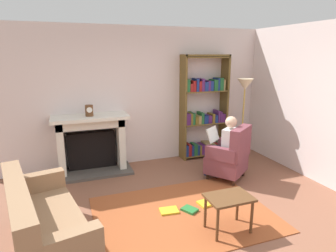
{
  "coord_description": "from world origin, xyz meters",
  "views": [
    {
      "loc": [
        -1.43,
        -2.98,
        2.16
      ],
      "look_at": [
        0.1,
        1.2,
        1.05
      ],
      "focal_mm": 30.59,
      "sensor_mm": 36.0,
      "label": 1
    }
  ],
  "objects_px": {
    "fireplace": "(91,142)",
    "seated_reader": "(224,144)",
    "bookshelf": "(204,110)",
    "armchair_reading": "(230,156)",
    "side_table": "(229,202)",
    "floor_lamp": "(245,92)",
    "sofa_floral": "(43,226)",
    "mantel_clock": "(89,111)"
  },
  "relations": [
    {
      "from": "fireplace",
      "to": "side_table",
      "type": "distance_m",
      "value": 2.9
    },
    {
      "from": "sofa_floral",
      "to": "floor_lamp",
      "type": "distance_m",
      "value": 4.23
    },
    {
      "from": "fireplace",
      "to": "bookshelf",
      "type": "height_order",
      "value": "bookshelf"
    },
    {
      "from": "armchair_reading",
      "to": "side_table",
      "type": "xyz_separation_m",
      "value": [
        -0.87,
        -1.36,
        -0.03
      ]
    },
    {
      "from": "mantel_clock",
      "to": "floor_lamp",
      "type": "xyz_separation_m",
      "value": [
        2.98,
        -0.38,
        0.25
      ]
    },
    {
      "from": "fireplace",
      "to": "armchair_reading",
      "type": "height_order",
      "value": "fireplace"
    },
    {
      "from": "mantel_clock",
      "to": "armchair_reading",
      "type": "bearing_deg",
      "value": -25.52
    },
    {
      "from": "mantel_clock",
      "to": "sofa_floral",
      "type": "height_order",
      "value": "mantel_clock"
    },
    {
      "from": "seated_reader",
      "to": "side_table",
      "type": "bearing_deg",
      "value": 24.56
    },
    {
      "from": "mantel_clock",
      "to": "sofa_floral",
      "type": "distance_m",
      "value": 2.37
    },
    {
      "from": "sofa_floral",
      "to": "floor_lamp",
      "type": "xyz_separation_m",
      "value": [
        3.71,
        1.69,
        1.13
      ]
    },
    {
      "from": "mantel_clock",
      "to": "armchair_reading",
      "type": "height_order",
      "value": "mantel_clock"
    },
    {
      "from": "mantel_clock",
      "to": "side_table",
      "type": "height_order",
      "value": "mantel_clock"
    },
    {
      "from": "fireplace",
      "to": "floor_lamp",
      "type": "height_order",
      "value": "floor_lamp"
    },
    {
      "from": "armchair_reading",
      "to": "seated_reader",
      "type": "height_order",
      "value": "seated_reader"
    },
    {
      "from": "mantel_clock",
      "to": "bookshelf",
      "type": "relative_size",
      "value": 0.09
    },
    {
      "from": "mantel_clock",
      "to": "floor_lamp",
      "type": "distance_m",
      "value": 3.01
    },
    {
      "from": "side_table",
      "to": "seated_reader",
      "type": "bearing_deg",
      "value": 61.25
    },
    {
      "from": "side_table",
      "to": "floor_lamp",
      "type": "distance_m",
      "value": 2.8
    },
    {
      "from": "armchair_reading",
      "to": "side_table",
      "type": "height_order",
      "value": "armchair_reading"
    },
    {
      "from": "mantel_clock",
      "to": "floor_lamp",
      "type": "height_order",
      "value": "floor_lamp"
    },
    {
      "from": "fireplace",
      "to": "floor_lamp",
      "type": "relative_size",
      "value": 0.82
    },
    {
      "from": "floor_lamp",
      "to": "side_table",
      "type": "bearing_deg",
      "value": -127.39
    },
    {
      "from": "bookshelf",
      "to": "floor_lamp",
      "type": "distance_m",
      "value": 0.92
    },
    {
      "from": "fireplace",
      "to": "seated_reader",
      "type": "relative_size",
      "value": 1.22
    },
    {
      "from": "armchair_reading",
      "to": "fireplace",
      "type": "bearing_deg",
      "value": -64.34
    },
    {
      "from": "mantel_clock",
      "to": "side_table",
      "type": "relative_size",
      "value": 0.35
    },
    {
      "from": "mantel_clock",
      "to": "sofa_floral",
      "type": "relative_size",
      "value": 0.11
    },
    {
      "from": "sofa_floral",
      "to": "floor_lamp",
      "type": "bearing_deg",
      "value": -77.53
    },
    {
      "from": "fireplace",
      "to": "bookshelf",
      "type": "xyz_separation_m",
      "value": [
        2.34,
        0.04,
        0.44
      ]
    },
    {
      "from": "bookshelf",
      "to": "side_table",
      "type": "height_order",
      "value": "bookshelf"
    },
    {
      "from": "floor_lamp",
      "to": "seated_reader",
      "type": "bearing_deg",
      "value": -141.97
    },
    {
      "from": "bookshelf",
      "to": "sofa_floral",
      "type": "distance_m",
      "value": 3.86
    },
    {
      "from": "bookshelf",
      "to": "side_table",
      "type": "distance_m",
      "value": 2.81
    },
    {
      "from": "fireplace",
      "to": "mantel_clock",
      "type": "bearing_deg",
      "value": -95.68
    },
    {
      "from": "floor_lamp",
      "to": "sofa_floral",
      "type": "bearing_deg",
      "value": -155.49
    },
    {
      "from": "seated_reader",
      "to": "fireplace",
      "type": "bearing_deg",
      "value": -63.15
    },
    {
      "from": "sofa_floral",
      "to": "side_table",
      "type": "relative_size",
      "value": 3.24
    },
    {
      "from": "fireplace",
      "to": "bookshelf",
      "type": "distance_m",
      "value": 2.38
    },
    {
      "from": "mantel_clock",
      "to": "armchair_reading",
      "type": "xyz_separation_m",
      "value": [
        2.27,
        -1.08,
        -0.77
      ]
    },
    {
      "from": "fireplace",
      "to": "seated_reader",
      "type": "bearing_deg",
      "value": -26.46
    },
    {
      "from": "fireplace",
      "to": "sofa_floral",
      "type": "bearing_deg",
      "value": -108.93
    }
  ]
}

